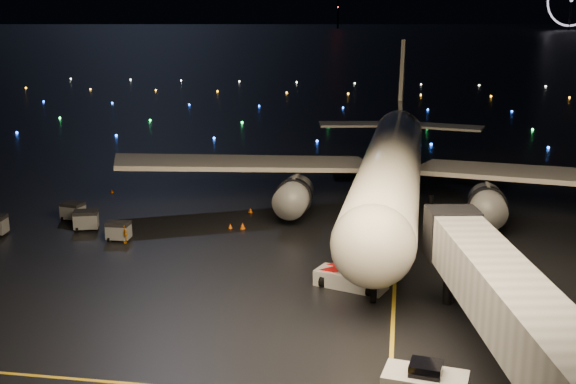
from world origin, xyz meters
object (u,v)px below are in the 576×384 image
(belt_loader, at_px, (351,263))
(crew_c, at_px, (125,234))
(baggage_cart_0, at_px, (119,231))
(airliner, at_px, (393,132))
(pushback_tug, at_px, (425,381))
(baggage_cart_2, at_px, (73,211))
(baggage_cart_1, at_px, (86,220))

(belt_loader, bearing_deg, crew_c, 179.63)
(belt_loader, distance_m, baggage_cart_0, 21.49)
(airliner, distance_m, pushback_tug, 36.13)
(crew_c, bearing_deg, baggage_cart_2, -152.42)
(pushback_tug, bearing_deg, baggage_cart_1, 149.23)
(pushback_tug, height_order, baggage_cart_1, pushback_tug)
(belt_loader, distance_m, crew_c, 20.55)
(baggage_cart_0, bearing_deg, baggage_cart_1, 146.85)
(crew_c, distance_m, baggage_cart_2, 9.16)
(pushback_tug, distance_m, baggage_cart_2, 41.33)
(airliner, height_order, baggage_cart_1, airliner)
(airliner, distance_m, baggage_cart_2, 30.84)
(baggage_cart_0, bearing_deg, baggage_cart_2, 140.15)
(airliner, height_order, pushback_tug, airliner)
(crew_c, relative_size, baggage_cart_1, 0.76)
(belt_loader, distance_m, baggage_cart_2, 29.40)
(baggage_cart_1, bearing_deg, airliner, 5.57)
(belt_loader, height_order, baggage_cart_1, belt_loader)
(pushback_tug, distance_m, belt_loader, 15.20)
(baggage_cart_1, bearing_deg, baggage_cart_2, 116.08)
(crew_c, bearing_deg, pushback_tug, 23.51)
(crew_c, bearing_deg, airliner, 98.15)
(airliner, bearing_deg, pushback_tug, -84.55)
(baggage_cart_0, bearing_deg, belt_loader, -22.27)
(pushback_tug, xyz_separation_m, belt_loader, (-4.76, 14.41, 0.78))
(crew_c, bearing_deg, baggage_cart_0, -148.29)
(airliner, bearing_deg, crew_c, -145.50)
(baggage_cart_0, relative_size, baggage_cart_1, 0.91)
(airliner, height_order, crew_c, airliner)
(belt_loader, relative_size, baggage_cart_1, 3.53)
(belt_loader, relative_size, baggage_cart_2, 3.69)
(airliner, xyz_separation_m, baggage_cart_0, (-22.41, -13.52, -6.85))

